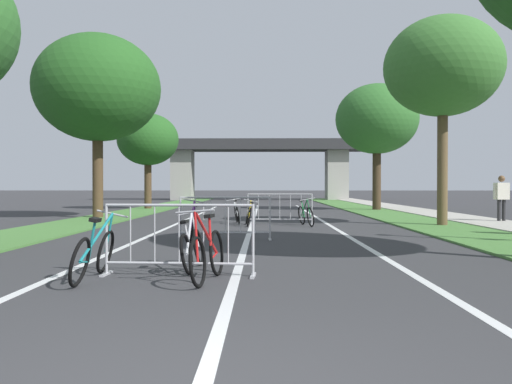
{
  "coord_description": "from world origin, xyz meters",
  "views": [
    {
      "loc": [
        0.4,
        -2.98,
        1.31
      ],
      "look_at": [
        0.11,
        17.35,
        1.08
      ],
      "focal_mm": 37.21,
      "sensor_mm": 36.0,
      "label": 1
    }
  ],
  "objects_px": {
    "tree_left_pine_far": "(98,88)",
    "bicycle_white_4": "(237,213)",
    "bicycle_red_6": "(208,254)",
    "bicycle_purple_1": "(191,226)",
    "tree_left_maple_mid": "(148,140)",
    "bicycle_silver_2": "(192,248)",
    "tree_right_oak_mid": "(377,119)",
    "crowd_barrier_third": "(280,209)",
    "crowd_barrier_second": "(225,219)",
    "bicycle_teal_5": "(94,254)",
    "crowd_barrier_nearest": "(179,240)",
    "bicycle_green_3": "(306,215)",
    "bicycle_yellow_0": "(249,215)",
    "pedestrian_pushing_bike": "(501,194)",
    "tree_right_pine_near": "(443,67)"
  },
  "relations": [
    {
      "from": "tree_left_pine_far",
      "to": "bicycle_white_4",
      "type": "xyz_separation_m",
      "value": [
        5.76,
        -2.84,
        -4.89
      ]
    },
    {
      "from": "bicycle_red_6",
      "to": "bicycle_purple_1",
      "type": "bearing_deg",
      "value": -70.16
    },
    {
      "from": "tree_left_maple_mid",
      "to": "bicycle_silver_2",
      "type": "bearing_deg",
      "value": -75.87
    },
    {
      "from": "tree_right_oak_mid",
      "to": "crowd_barrier_third",
      "type": "distance_m",
      "value": 12.54
    },
    {
      "from": "crowd_barrier_second",
      "to": "crowd_barrier_third",
      "type": "bearing_deg",
      "value": 73.93
    },
    {
      "from": "tree_left_pine_far",
      "to": "bicycle_teal_5",
      "type": "bearing_deg",
      "value": -72.73
    },
    {
      "from": "tree_right_oak_mid",
      "to": "bicycle_white_4",
      "type": "xyz_separation_m",
      "value": [
        -6.97,
        -9.89,
        -4.51
      ]
    },
    {
      "from": "tree_right_oak_mid",
      "to": "bicycle_teal_5",
      "type": "height_order",
      "value": "tree_right_oak_mid"
    },
    {
      "from": "crowd_barrier_nearest",
      "to": "bicycle_red_6",
      "type": "bearing_deg",
      "value": -44.23
    },
    {
      "from": "bicycle_green_3",
      "to": "bicycle_red_6",
      "type": "xyz_separation_m",
      "value": [
        -2.15,
        -10.15,
        0.02
      ]
    },
    {
      "from": "bicycle_yellow_0",
      "to": "bicycle_red_6",
      "type": "height_order",
      "value": "bicycle_red_6"
    },
    {
      "from": "bicycle_white_4",
      "to": "bicycle_red_6",
      "type": "xyz_separation_m",
      "value": [
        0.17,
        -11.21,
        0.02
      ]
    },
    {
      "from": "bicycle_white_4",
      "to": "pedestrian_pushing_bike",
      "type": "bearing_deg",
      "value": -5.37
    },
    {
      "from": "tree_left_pine_far",
      "to": "crowd_barrier_nearest",
      "type": "relative_size",
      "value": 3.29
    },
    {
      "from": "crowd_barrier_nearest",
      "to": "bicycle_red_6",
      "type": "distance_m",
      "value": 0.67
    },
    {
      "from": "tree_right_pine_near",
      "to": "bicycle_red_6",
      "type": "distance_m",
      "value": 12.88
    },
    {
      "from": "tree_right_pine_near",
      "to": "crowd_barrier_second",
      "type": "height_order",
      "value": "tree_right_pine_near"
    },
    {
      "from": "crowd_barrier_second",
      "to": "tree_right_oak_mid",
      "type": "bearing_deg",
      "value": 65.85
    },
    {
      "from": "crowd_barrier_nearest",
      "to": "bicycle_green_3",
      "type": "height_order",
      "value": "crowd_barrier_nearest"
    },
    {
      "from": "tree_right_pine_near",
      "to": "bicycle_white_4",
      "type": "relative_size",
      "value": 4.26
    },
    {
      "from": "tree_left_pine_far",
      "to": "tree_left_maple_mid",
      "type": "height_order",
      "value": "tree_left_pine_far"
    },
    {
      "from": "tree_left_pine_far",
      "to": "bicycle_teal_5",
      "type": "relative_size",
      "value": 4.24
    },
    {
      "from": "bicycle_yellow_0",
      "to": "bicycle_white_4",
      "type": "xyz_separation_m",
      "value": [
        -0.45,
        1.03,
        0.0
      ]
    },
    {
      "from": "crowd_barrier_second",
      "to": "bicycle_purple_1",
      "type": "bearing_deg",
      "value": -149.93
    },
    {
      "from": "tree_right_oak_mid",
      "to": "bicycle_silver_2",
      "type": "relative_size",
      "value": 4.27
    },
    {
      "from": "tree_right_pine_near",
      "to": "bicycle_green_3",
      "type": "distance_m",
      "value": 6.51
    },
    {
      "from": "bicycle_yellow_0",
      "to": "bicycle_white_4",
      "type": "distance_m",
      "value": 1.12
    },
    {
      "from": "tree_left_pine_far",
      "to": "bicycle_purple_1",
      "type": "relative_size",
      "value": 4.6
    },
    {
      "from": "tree_right_pine_near",
      "to": "crowd_barrier_second",
      "type": "distance_m",
      "value": 9.29
    },
    {
      "from": "pedestrian_pushing_bike",
      "to": "crowd_barrier_nearest",
      "type": "bearing_deg",
      "value": 42.17
    },
    {
      "from": "crowd_barrier_second",
      "to": "bicycle_yellow_0",
      "type": "xyz_separation_m",
      "value": [
        0.44,
        4.61,
        -0.17
      ]
    },
    {
      "from": "bicycle_green_3",
      "to": "tree_right_oak_mid",
      "type": "bearing_deg",
      "value": -126.11
    },
    {
      "from": "bicycle_teal_5",
      "to": "pedestrian_pushing_bike",
      "type": "height_order",
      "value": "pedestrian_pushing_bike"
    },
    {
      "from": "bicycle_teal_5",
      "to": "bicycle_purple_1",
      "type": "bearing_deg",
      "value": 82.87
    },
    {
      "from": "tree_right_pine_near",
      "to": "bicycle_yellow_0",
      "type": "bearing_deg",
      "value": 178.4
    },
    {
      "from": "bicycle_silver_2",
      "to": "bicycle_teal_5",
      "type": "bearing_deg",
      "value": -139.99
    },
    {
      "from": "tree_left_maple_mid",
      "to": "tree_right_pine_near",
      "type": "bearing_deg",
      "value": -45.27
    },
    {
      "from": "bicycle_white_4",
      "to": "crowd_barrier_third",
      "type": "bearing_deg",
      "value": -26.49
    },
    {
      "from": "tree_left_pine_far",
      "to": "bicycle_silver_2",
      "type": "distance_m",
      "value": 15.04
    },
    {
      "from": "tree_right_pine_near",
      "to": "pedestrian_pushing_bike",
      "type": "distance_m",
      "value": 5.1
    },
    {
      "from": "bicycle_purple_1",
      "to": "bicycle_red_6",
      "type": "xyz_separation_m",
      "value": [
        0.93,
        -5.13,
        0.01
      ]
    },
    {
      "from": "pedestrian_pushing_bike",
      "to": "tree_right_oak_mid",
      "type": "bearing_deg",
      "value": -83.06
    },
    {
      "from": "tree_left_maple_mid",
      "to": "bicycle_yellow_0",
      "type": "relative_size",
      "value": 3.29
    },
    {
      "from": "bicycle_white_4",
      "to": "bicycle_silver_2",
      "type": "bearing_deg",
      "value": -98.3
    },
    {
      "from": "bicycle_silver_2",
      "to": "pedestrian_pushing_bike",
      "type": "height_order",
      "value": "pedestrian_pushing_bike"
    },
    {
      "from": "tree_right_pine_near",
      "to": "tree_right_oak_mid",
      "type": "distance_m",
      "value": 11.1
    },
    {
      "from": "bicycle_white_4",
      "to": "bicycle_teal_5",
      "type": "bearing_deg",
      "value": -104.57
    },
    {
      "from": "tree_left_maple_mid",
      "to": "tree_right_oak_mid",
      "type": "distance_m",
      "value": 12.65
    },
    {
      "from": "crowd_barrier_second",
      "to": "bicycle_red_6",
      "type": "bearing_deg",
      "value": -88.34
    },
    {
      "from": "crowd_barrier_second",
      "to": "tree_left_maple_mid",
      "type": "bearing_deg",
      "value": 108.32
    }
  ]
}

